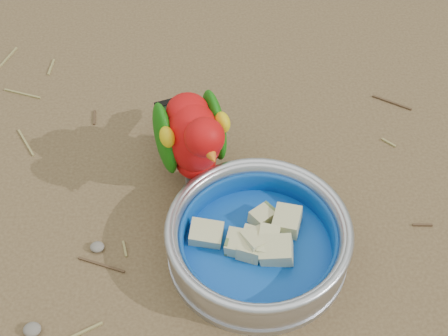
{
  "coord_description": "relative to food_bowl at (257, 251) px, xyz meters",
  "views": [
    {
      "loc": [
        -0.01,
        -0.5,
        0.76
      ],
      "look_at": [
        0.03,
        0.09,
        0.08
      ],
      "focal_mm": 55.0,
      "sensor_mm": 36.0,
      "label": 1
    }
  ],
  "objects": [
    {
      "name": "ground",
      "position": [
        -0.07,
        -0.0,
        -0.01
      ],
      "size": [
        60.0,
        60.0,
        0.0
      ],
      "primitive_type": "plane",
      "color": "brown"
    },
    {
      "name": "bowl_wall",
      "position": [
        0.0,
        0.0,
        0.03
      ],
      "size": [
        0.24,
        0.24,
        0.04
      ],
      "primitive_type": null,
      "color": "#B2B2BA",
      "rests_on": "food_bowl"
    },
    {
      "name": "food_bowl",
      "position": [
        0.0,
        0.0,
        0.0
      ],
      "size": [
        0.24,
        0.24,
        0.02
      ],
      "primitive_type": "cylinder",
      "color": "#B2B2BA",
      "rests_on": "ground"
    },
    {
      "name": "ground_debris",
      "position": [
        -0.02,
        0.01,
        -0.01
      ],
      "size": [
        0.9,
        0.8,
        0.01
      ],
      "primitive_type": null,
      "color": "olive",
      "rests_on": "ground"
    },
    {
      "name": "fruit_wedges",
      "position": [
        0.0,
        0.0,
        0.02
      ],
      "size": [
        0.14,
        0.14,
        0.03
      ],
      "primitive_type": null,
      "color": "#C8C58B",
      "rests_on": "food_bowl"
    },
    {
      "name": "lory_parrot",
      "position": [
        -0.08,
        0.13,
        0.07
      ],
      "size": [
        0.15,
        0.22,
        0.16
      ],
      "primitive_type": null,
      "rotation": [
        0.0,
        0.0,
        -2.84
      ],
      "color": "#BA0A0B",
      "rests_on": "ground"
    }
  ]
}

